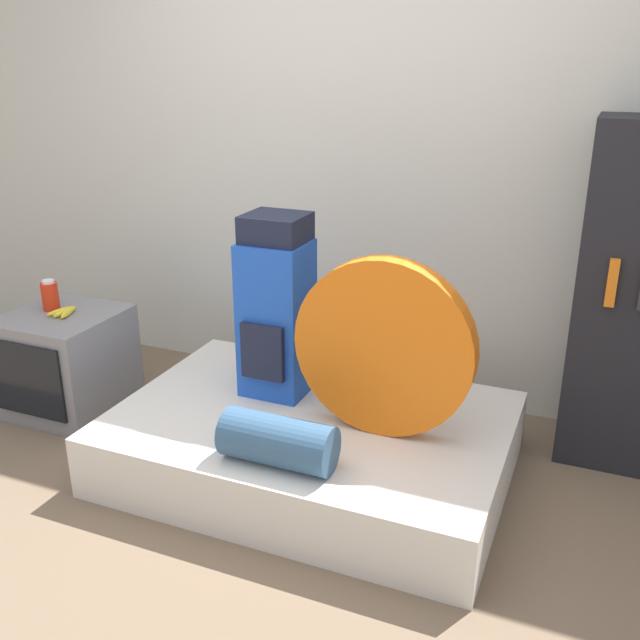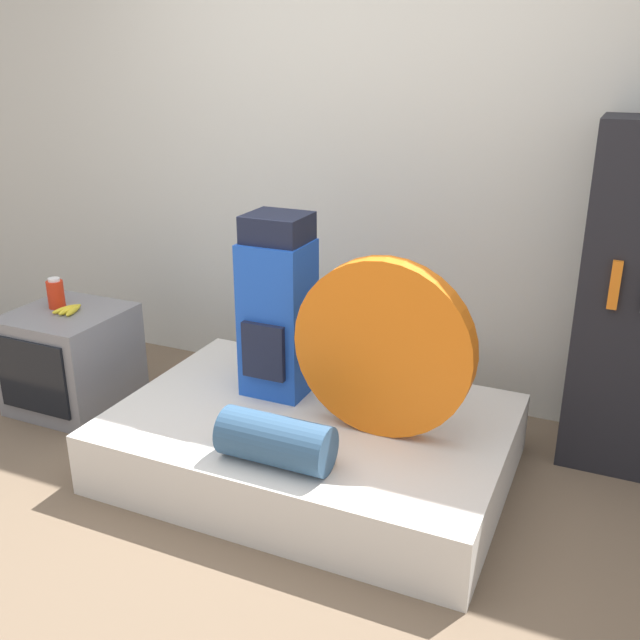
{
  "view_description": "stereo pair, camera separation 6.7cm",
  "coord_description": "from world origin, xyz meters",
  "px_view_note": "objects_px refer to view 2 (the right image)",
  "views": [
    {
      "loc": [
        1.28,
        -1.83,
        1.77
      ],
      "look_at": [
        0.21,
        0.72,
        0.73
      ],
      "focal_mm": 40.0,
      "sensor_mm": 36.0,
      "label": 1
    },
    {
      "loc": [
        1.35,
        -1.8,
        1.77
      ],
      "look_at": [
        0.21,
        0.72,
        0.73
      ],
      "focal_mm": 40.0,
      "sensor_mm": 36.0,
      "label": 2
    }
  ],
  "objects_px": {
    "television": "(71,359)",
    "canister": "(56,294)",
    "backpack": "(278,308)",
    "tent_bag": "(383,348)",
    "sleeping_roll": "(276,440)"
  },
  "relations": [
    {
      "from": "sleeping_roll",
      "to": "television",
      "type": "bearing_deg",
      "value": 161.98
    },
    {
      "from": "backpack",
      "to": "sleeping_roll",
      "type": "distance_m",
      "value": 0.71
    },
    {
      "from": "sleeping_roll",
      "to": "television",
      "type": "xyz_separation_m",
      "value": [
        -1.46,
        0.47,
        -0.12
      ]
    },
    {
      "from": "tent_bag",
      "to": "sleeping_roll",
      "type": "distance_m",
      "value": 0.56
    },
    {
      "from": "television",
      "to": "canister",
      "type": "distance_m",
      "value": 0.35
    },
    {
      "from": "backpack",
      "to": "canister",
      "type": "relative_size",
      "value": 5.24
    },
    {
      "from": "tent_bag",
      "to": "canister",
      "type": "height_order",
      "value": "tent_bag"
    },
    {
      "from": "backpack",
      "to": "tent_bag",
      "type": "height_order",
      "value": "backpack"
    },
    {
      "from": "tent_bag",
      "to": "backpack",
      "type": "bearing_deg",
      "value": 162.99
    },
    {
      "from": "tent_bag",
      "to": "canister",
      "type": "relative_size",
      "value": 4.71
    },
    {
      "from": "backpack",
      "to": "tent_bag",
      "type": "xyz_separation_m",
      "value": [
        0.57,
        -0.17,
        -0.03
      ]
    },
    {
      "from": "sleeping_roll",
      "to": "canister",
      "type": "xyz_separation_m",
      "value": [
        -1.54,
        0.51,
        0.22
      ]
    },
    {
      "from": "backpack",
      "to": "television",
      "type": "height_order",
      "value": "backpack"
    },
    {
      "from": "backpack",
      "to": "television",
      "type": "distance_m",
      "value": 1.25
    },
    {
      "from": "tent_bag",
      "to": "sleeping_roll",
      "type": "bearing_deg",
      "value": -125.49
    }
  ]
}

